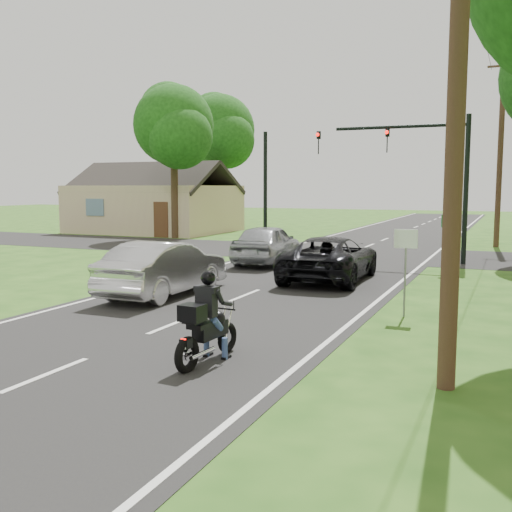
# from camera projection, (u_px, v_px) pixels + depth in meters

# --- Properties ---
(ground) EXTENTS (140.00, 140.00, 0.00)m
(ground) POSITION_uv_depth(u_px,v_px,m) (172.00, 325.00, 13.65)
(ground) COLOR #254D15
(ground) RESTS_ON ground
(road) EXTENTS (8.00, 100.00, 0.01)m
(road) POSITION_uv_depth(u_px,v_px,m) (310.00, 269.00, 22.76)
(road) COLOR black
(road) RESTS_ON ground
(cross_road) EXTENTS (60.00, 7.00, 0.01)m
(cross_road) POSITION_uv_depth(u_px,v_px,m) (350.00, 253.00, 28.23)
(cross_road) COLOR black
(cross_road) RESTS_ON ground
(motorcycle_rider) EXTENTS (0.56, 1.97, 1.69)m
(motorcycle_rider) POSITION_uv_depth(u_px,v_px,m) (206.00, 326.00, 10.64)
(motorcycle_rider) COLOR black
(motorcycle_rider) RESTS_ON ground
(dark_suv) EXTENTS (2.64, 5.39, 1.47)m
(dark_suv) POSITION_uv_depth(u_px,v_px,m) (330.00, 258.00, 20.05)
(dark_suv) COLOR black
(dark_suv) RESTS_ON road
(silver_sedan) EXTENTS (1.66, 4.77, 1.57)m
(silver_sedan) POSITION_uv_depth(u_px,v_px,m) (164.00, 268.00, 17.26)
(silver_sedan) COLOR silver
(silver_sedan) RESTS_ON road
(silver_suv) EXTENTS (2.30, 4.88, 1.61)m
(silver_suv) POSITION_uv_depth(u_px,v_px,m) (267.00, 244.00, 24.39)
(silver_suv) COLOR #9B9EA3
(silver_suv) RESTS_ON road
(traffic_signal) EXTENTS (6.38, 0.44, 6.00)m
(traffic_signal) POSITION_uv_depth(u_px,v_px,m) (419.00, 162.00, 24.60)
(traffic_signal) COLOR black
(traffic_signal) RESTS_ON ground
(signal_pole_far) EXTENTS (0.20, 0.20, 6.00)m
(signal_pole_far) POSITION_uv_depth(u_px,v_px,m) (265.00, 189.00, 31.76)
(signal_pole_far) COLOR black
(signal_pole_far) RESTS_ON ground
(utility_pole_near) EXTENTS (1.60, 0.28, 10.00)m
(utility_pole_near) POSITION_uv_depth(u_px,v_px,m) (458.00, 54.00, 8.79)
(utility_pole_near) COLOR #4F3223
(utility_pole_near) RESTS_ON ground
(utility_pole_far) EXTENTS (1.60, 0.28, 10.00)m
(utility_pole_far) POSITION_uv_depth(u_px,v_px,m) (500.00, 148.00, 30.65)
(utility_pole_far) COLOR #4F3223
(utility_pole_far) RESTS_ON ground
(sign_white) EXTENTS (0.55, 0.07, 2.12)m
(sign_white) POSITION_uv_depth(u_px,v_px,m) (406.00, 251.00, 14.32)
(sign_white) COLOR slate
(sign_white) RESTS_ON ground
(sign_green) EXTENTS (0.55, 0.07, 2.12)m
(sign_green) POSITION_uv_depth(u_px,v_px,m) (449.00, 230.00, 21.53)
(sign_green) COLOR slate
(sign_green) RESTS_ON ground
(tree_left_near) EXTENTS (5.12, 4.96, 9.22)m
(tree_left_near) POSITION_uv_depth(u_px,v_px,m) (176.00, 129.00, 35.56)
(tree_left_near) COLOR #332316
(tree_left_near) RESTS_ON ground
(tree_left_far) EXTENTS (5.76, 5.58, 10.14)m
(tree_left_far) POSITION_uv_depth(u_px,v_px,m) (222.00, 133.00, 45.36)
(tree_left_far) COLOR #332316
(tree_left_far) RESTS_ON ground
(house) EXTENTS (10.20, 8.00, 4.84)m
(house) POSITION_uv_depth(u_px,v_px,m) (155.00, 206.00, 41.64)
(house) COLOR #CBBE8D
(house) RESTS_ON ground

